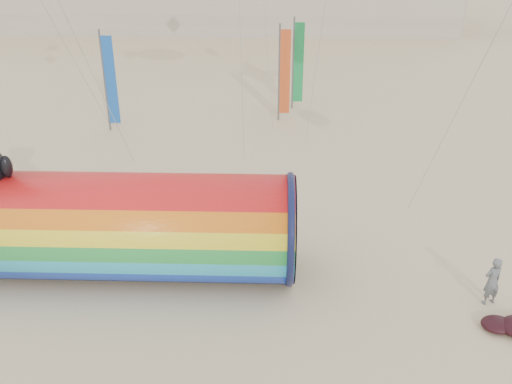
{
  "coord_description": "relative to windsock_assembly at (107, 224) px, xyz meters",
  "views": [
    {
      "loc": [
        1.02,
        -14.6,
        10.31
      ],
      "look_at": [
        0.5,
        1.5,
        2.4
      ],
      "focal_mm": 40.0,
      "sensor_mm": 36.0,
      "label": 1
    }
  ],
  "objects": [
    {
      "name": "ground",
      "position": [
        4.05,
        -0.47,
        -1.75
      ],
      "size": [
        160.0,
        160.0,
        0.0
      ],
      "primitive_type": "plane",
      "color": "#CCB58C",
      "rests_on": "ground"
    },
    {
      "name": "windsock_assembly",
      "position": [
        0.0,
        0.0,
        0.0
      ],
      "size": [
        11.46,
        3.49,
        5.28
      ],
      "color": "red",
      "rests_on": "ground"
    },
    {
      "name": "kite_handler",
      "position": [
        11.44,
        -1.26,
        -0.98
      ],
      "size": [
        0.65,
        0.54,
        1.54
      ],
      "primitive_type": "imported",
      "rotation": [
        0.0,
        0.0,
        3.49
      ],
      "color": "#585D5F",
      "rests_on": "ground"
    },
    {
      "name": "festival_banners",
      "position": [
        2.88,
        15.13,
        0.89
      ],
      "size": [
        10.32,
        4.19,
        5.2
      ],
      "color": "#59595E",
      "rests_on": "ground"
    }
  ]
}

